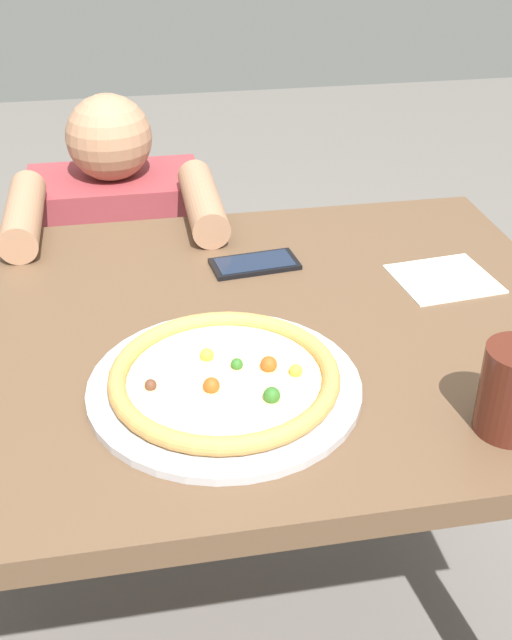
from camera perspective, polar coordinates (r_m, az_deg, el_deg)
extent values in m
cube|color=brown|center=(1.20, -3.76, -1.39)|extent=(1.19, 0.83, 0.04)
cylinder|color=#443122|center=(1.80, 11.93, -4.06)|extent=(0.07, 0.07, 0.71)
cylinder|color=#B7B7BC|center=(1.06, -2.31, -4.89)|extent=(0.37, 0.37, 0.01)
cylinder|color=#EFD68C|center=(1.05, -2.32, -4.41)|extent=(0.26, 0.26, 0.01)
torus|color=#C68C47|center=(1.04, -2.33, -4.09)|extent=(0.31, 0.31, 0.02)
sphere|color=#2D6623|center=(1.06, -1.40, -3.24)|extent=(0.02, 0.02, 0.02)
sphere|color=#BF4C19|center=(1.06, 0.93, -3.26)|extent=(0.02, 0.02, 0.02)
sphere|color=gold|center=(1.08, -3.59, -2.55)|extent=(0.02, 0.02, 0.02)
sphere|color=#2D6623|center=(1.00, 1.16, -5.51)|extent=(0.02, 0.02, 0.02)
sphere|color=#BF4C19|center=(1.02, -3.27, -4.79)|extent=(0.02, 0.02, 0.02)
sphere|color=gold|center=(1.05, 2.91, -3.71)|extent=(0.02, 0.02, 0.02)
sphere|color=brown|center=(1.03, -7.69, -4.72)|extent=(0.02, 0.02, 0.02)
cube|color=white|center=(1.36, 13.54, 2.94)|extent=(0.17, 0.16, 0.00)
cube|color=black|center=(1.36, -0.10, 4.10)|extent=(0.16, 0.09, 0.01)
cube|color=#192338|center=(1.36, -0.10, 4.27)|extent=(0.14, 0.08, 0.00)
cylinder|color=#333847|center=(2.00, -8.94, -4.13)|extent=(0.30, 0.30, 0.45)
cube|color=maroon|center=(1.81, -9.92, 5.69)|extent=(0.37, 0.22, 0.31)
sphere|color=#A37556|center=(1.72, -10.67, 12.94)|extent=(0.18, 0.18, 0.18)
cylinder|color=#A37556|center=(1.54, -16.59, 7.39)|extent=(0.07, 0.28, 0.07)
cylinder|color=#A37556|center=(1.53, -3.92, 8.59)|extent=(0.07, 0.28, 0.07)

